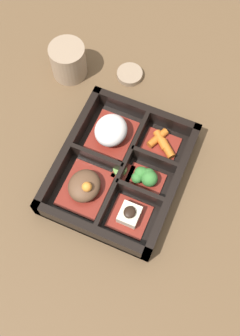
# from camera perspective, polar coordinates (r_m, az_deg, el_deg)

# --- Properties ---
(ground_plane) EXTENTS (3.00, 3.00, 0.00)m
(ground_plane) POSITION_cam_1_polar(r_m,az_deg,el_deg) (0.74, 0.00, -0.76)
(ground_plane) COLOR brown
(bento_base) EXTENTS (0.27, 0.22, 0.01)m
(bento_base) POSITION_cam_1_polar(r_m,az_deg,el_deg) (0.73, 0.00, -0.61)
(bento_base) COLOR black
(bento_base) RESTS_ON ground_plane
(bento_rim) EXTENTS (0.27, 0.22, 0.04)m
(bento_rim) POSITION_cam_1_polar(r_m,az_deg,el_deg) (0.72, 0.21, -0.14)
(bento_rim) COLOR black
(bento_rim) RESTS_ON ground_plane
(bowl_stew) EXTENTS (0.10, 0.08, 0.05)m
(bowl_stew) POSITION_cam_1_polar(r_m,az_deg,el_deg) (0.70, -5.15, -2.71)
(bowl_stew) COLOR maroon
(bowl_stew) RESTS_ON bento_base
(bowl_rice) EXTENTS (0.10, 0.08, 0.05)m
(bowl_rice) POSITION_cam_1_polar(r_m,az_deg,el_deg) (0.74, -1.32, 5.33)
(bowl_rice) COLOR maroon
(bowl_rice) RESTS_ON bento_base
(bowl_tofu) EXTENTS (0.07, 0.07, 0.03)m
(bowl_tofu) POSITION_cam_1_polar(r_m,az_deg,el_deg) (0.69, 1.38, -6.87)
(bowl_tofu) COLOR maroon
(bowl_tofu) RESTS_ON bento_base
(bowl_greens) EXTENTS (0.05, 0.07, 0.03)m
(bowl_greens) POSITION_cam_1_polar(r_m,az_deg,el_deg) (0.71, 3.70, -1.24)
(bowl_greens) COLOR maroon
(bowl_greens) RESTS_ON bento_base
(bowl_carrots) EXTENTS (0.06, 0.07, 0.02)m
(bowl_carrots) POSITION_cam_1_polar(r_m,az_deg,el_deg) (0.75, 6.01, 3.52)
(bowl_carrots) COLOR maroon
(bowl_carrots) RESTS_ON bento_base
(bowl_pickles) EXTENTS (0.04, 0.04, 0.01)m
(bowl_pickles) POSITION_cam_1_polar(r_m,az_deg,el_deg) (0.72, 0.33, -0.29)
(bowl_pickles) COLOR maroon
(bowl_pickles) RESTS_ON bento_base
(tea_cup) EXTENTS (0.07, 0.07, 0.07)m
(tea_cup) POSITION_cam_1_polar(r_m,az_deg,el_deg) (0.83, -7.52, 15.24)
(tea_cup) COLOR gray
(tea_cup) RESTS_ON ground_plane
(sauce_dish) EXTENTS (0.05, 0.05, 0.01)m
(sauce_dish) POSITION_cam_1_polar(r_m,az_deg,el_deg) (0.84, 1.42, 13.43)
(sauce_dish) COLOR gray
(sauce_dish) RESTS_ON ground_plane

